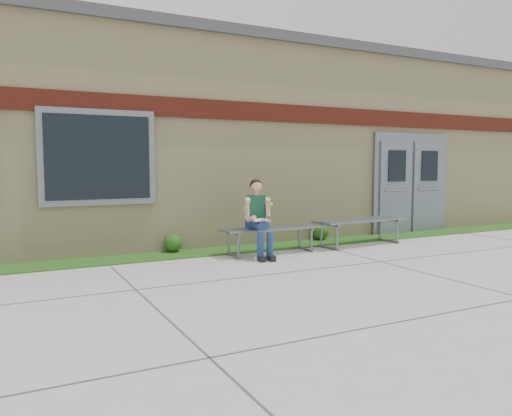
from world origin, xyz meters
TOP-DOWN VIEW (x-y plane):
  - ground at (0.00, 0.00)m, footprint 80.00×80.00m
  - grass_strip at (0.00, 2.60)m, footprint 16.00×0.80m
  - school_building at (-0.00, 5.99)m, footprint 16.20×6.22m
  - bench_left at (-0.23, 2.00)m, footprint 1.82×0.52m
  - bench_right at (1.77, 2.00)m, footprint 2.04×0.74m
  - girl at (-0.58, 1.80)m, footprint 0.47×0.81m
  - shrub_mid at (-1.76, 2.85)m, footprint 0.32×0.32m
  - shrub_east at (1.42, 2.85)m, footprint 0.34×0.34m

SIDE VIEW (x-z plane):
  - ground at x=0.00m, z-range 0.00..0.00m
  - grass_strip at x=0.00m, z-range 0.00..0.02m
  - shrub_mid at x=-1.76m, z-range 0.02..0.34m
  - shrub_east at x=1.42m, z-range 0.02..0.36m
  - bench_left at x=-0.23m, z-range 0.13..0.60m
  - bench_right at x=1.77m, z-range 0.14..0.66m
  - girl at x=-0.58m, z-range 0.04..1.37m
  - school_building at x=0.00m, z-range 0.00..4.20m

